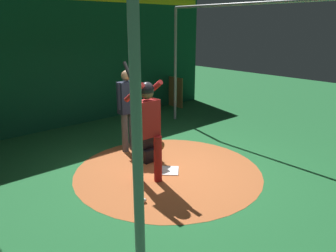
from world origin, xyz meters
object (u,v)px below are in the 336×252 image
at_px(bat_rack, 172,92).
at_px(baseball_0, 144,200).
at_px(catcher, 149,144).
at_px(batter, 147,122).
at_px(home_plate, 168,170).
at_px(umpire, 128,106).

xyz_separation_m(bat_rack, baseball_0, (4.69, -4.89, -0.44)).
xyz_separation_m(catcher, bat_rack, (-3.35, 3.73, 0.12)).
bearing_deg(batter, home_plate, 96.56).
relative_size(bat_rack, baseball_0, 14.32).
relative_size(umpire, baseball_0, 25.20).
height_order(home_plate, umpire, umpire).
xyz_separation_m(batter, umpire, (-1.52, 0.64, -0.09)).
bearing_deg(catcher, batter, -39.72).
distance_m(batter, catcher, 1.26).
bearing_deg(home_plate, batter, -83.44).
height_order(batter, baseball_0, batter).
bearing_deg(bat_rack, batter, -46.70).
xyz_separation_m(umpire, baseball_0, (2.11, -1.18, -1.02)).
height_order(catcher, umpire, umpire).
distance_m(catcher, umpire, 1.04).
xyz_separation_m(batter, bat_rack, (-4.10, 4.35, -0.67)).
bearing_deg(bat_rack, baseball_0, -46.22).
bearing_deg(home_plate, baseball_0, -59.45).
height_order(umpire, bat_rack, umpire).
bearing_deg(umpire, batter, -22.67).
height_order(batter, bat_rack, batter).
xyz_separation_m(home_plate, umpire, (-1.46, 0.07, 1.05)).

